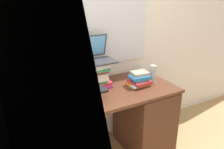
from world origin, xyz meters
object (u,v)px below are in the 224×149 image
at_px(desk, 135,115).
at_px(mug, 43,103).
at_px(keyboard, 83,93).
at_px(computer_mouse, 133,87).
at_px(water_bottle, 153,74).
at_px(book_stack_keyboard_riser, 84,99).
at_px(laptop, 95,55).
at_px(book_stack_side, 140,79).
at_px(book_stack_tall, 98,75).

relative_size(desk, mug, 13.27).
bearing_deg(keyboard, mug, 165.10).
relative_size(computer_mouse, mug, 0.92).
bearing_deg(computer_mouse, desk, 35.07).
relative_size(desk, water_bottle, 7.74).
bearing_deg(book_stack_keyboard_riser, laptop, 50.81).
bearing_deg(computer_mouse, book_stack_keyboard_riser, -175.28).
bearing_deg(book_stack_side, keyboard, -172.33).
distance_m(keyboard, mug, 0.34).
height_order(desk, laptop, laptop).
bearing_deg(mug, book_stack_keyboard_riser, -14.30).
xyz_separation_m(desk, book_stack_tall, (-0.36, 0.16, 0.48)).
distance_m(book_stack_tall, computer_mouse, 0.37).
bearing_deg(book_stack_keyboard_riser, desk, 8.48).
bearing_deg(desk, laptop, 148.57).
relative_size(book_stack_keyboard_riser, computer_mouse, 2.26).
bearing_deg(mug, water_bottle, -0.67).
bearing_deg(water_bottle, book_stack_side, 175.18).
distance_m(book_stack_tall, book_stack_side, 0.43).
relative_size(book_stack_tall, book_stack_side, 1.09).
relative_size(keyboard, water_bottle, 2.18).
height_order(keyboard, mug, keyboard).
bearing_deg(book_stack_side, computer_mouse, -158.65).
distance_m(book_stack_tall, mug, 0.61).
distance_m(book_stack_keyboard_riser, computer_mouse, 0.55).
bearing_deg(computer_mouse, book_stack_tall, 145.29).
height_order(book_stack_side, water_bottle, water_bottle).
bearing_deg(book_stack_tall, water_bottle, -17.84).
distance_m(laptop, mug, 0.68).
distance_m(book_stack_keyboard_riser, book_stack_side, 0.65).
bearing_deg(book_stack_side, book_stack_tall, 157.33).
height_order(book_stack_tall, computer_mouse, book_stack_tall).
distance_m(desk, computer_mouse, 0.38).
bearing_deg(desk, book_stack_tall, 156.43).
bearing_deg(keyboard, desk, 8.86).
bearing_deg(keyboard, computer_mouse, 5.17).
relative_size(book_stack_tall, laptop, 0.76).
height_order(mug, water_bottle, water_bottle).
bearing_deg(book_stack_tall, keyboard, -135.94).
bearing_deg(mug, keyboard, -15.01).
distance_m(book_stack_tall, water_bottle, 0.58).
xyz_separation_m(book_stack_keyboard_riser, computer_mouse, (0.55, 0.05, -0.02)).
height_order(desk, mug, mug).
height_order(keyboard, computer_mouse, keyboard).
bearing_deg(book_stack_tall, mug, -164.40).
bearing_deg(keyboard, laptop, 50.88).
relative_size(book_stack_keyboard_riser, keyboard, 0.56).
xyz_separation_m(book_stack_tall, laptop, (-0.00, 0.06, 0.19)).
height_order(book_stack_keyboard_riser, water_bottle, water_bottle).
distance_m(book_stack_tall, keyboard, 0.36).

